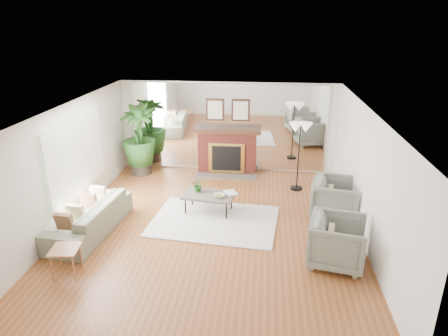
# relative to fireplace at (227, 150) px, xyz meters

# --- Properties ---
(ground) EXTENTS (7.00, 7.00, 0.00)m
(ground) POSITION_rel_fireplace_xyz_m (0.00, -3.26, -0.66)
(ground) COLOR brown
(ground) RESTS_ON ground
(wall_left) EXTENTS (0.02, 7.00, 2.50)m
(wall_left) POSITION_rel_fireplace_xyz_m (-2.99, -3.26, 0.59)
(wall_left) COLOR silver
(wall_left) RESTS_ON ground
(wall_right) EXTENTS (0.02, 7.00, 2.50)m
(wall_right) POSITION_rel_fireplace_xyz_m (2.99, -3.26, 0.59)
(wall_right) COLOR silver
(wall_right) RESTS_ON ground
(wall_back) EXTENTS (6.00, 0.02, 2.50)m
(wall_back) POSITION_rel_fireplace_xyz_m (0.00, 0.23, 0.59)
(wall_back) COLOR silver
(wall_back) RESTS_ON ground
(mirror_panel) EXTENTS (5.40, 0.04, 2.40)m
(mirror_panel) POSITION_rel_fireplace_xyz_m (0.00, 0.21, 0.59)
(mirror_panel) COLOR silver
(mirror_panel) RESTS_ON wall_back
(window_panel) EXTENTS (0.04, 2.40, 1.50)m
(window_panel) POSITION_rel_fireplace_xyz_m (-2.96, -2.86, 0.69)
(window_panel) COLOR #B2E09E
(window_panel) RESTS_ON wall_left
(fireplace) EXTENTS (1.85, 0.83, 2.05)m
(fireplace) POSITION_rel_fireplace_xyz_m (0.00, 0.00, 0.00)
(fireplace) COLOR maroon
(fireplace) RESTS_ON ground
(area_rug) EXTENTS (2.81, 2.13, 0.03)m
(area_rug) POSITION_rel_fireplace_xyz_m (0.01, -2.97, -0.65)
(area_rug) COLOR silver
(area_rug) RESTS_ON ground
(coffee_table) EXTENTS (1.21, 0.81, 0.45)m
(coffee_table) POSITION_rel_fireplace_xyz_m (-0.17, -2.54, -0.25)
(coffee_table) COLOR #5F534B
(coffee_table) RESTS_ON ground
(sofa) EXTENTS (1.08, 2.30, 0.65)m
(sofa) POSITION_rel_fireplace_xyz_m (-2.45, -3.65, -0.33)
(sofa) COLOR #6D715B
(sofa) RESTS_ON ground
(armchair_back) EXTENTS (1.17, 1.15, 0.90)m
(armchair_back) POSITION_rel_fireplace_xyz_m (2.60, -2.50, -0.21)
(armchair_back) COLOR slate
(armchair_back) RESTS_ON ground
(armchair_front) EXTENTS (1.14, 1.12, 0.88)m
(armchair_front) POSITION_rel_fireplace_xyz_m (2.36, -4.28, -0.22)
(armchair_front) COLOR slate
(armchair_front) RESTS_ON ground
(side_table) EXTENTS (0.51, 0.51, 0.52)m
(side_table) POSITION_rel_fireplace_xyz_m (-2.22, -5.11, -0.23)
(side_table) COLOR #93613B
(side_table) RESTS_ON ground
(potted_ficus) EXTENTS (0.98, 0.98, 1.96)m
(potted_ficus) POSITION_rel_fireplace_xyz_m (-2.39, -0.36, 0.39)
(potted_ficus) COLOR black
(potted_ficus) RESTS_ON ground
(floor_lamp) EXTENTS (0.57, 0.31, 1.74)m
(floor_lamp) POSITION_rel_fireplace_xyz_m (1.89, -1.01, 0.83)
(floor_lamp) COLOR black
(floor_lamp) RESTS_ON ground
(tabletop_plant) EXTENTS (0.30, 0.27, 0.32)m
(tabletop_plant) POSITION_rel_fireplace_xyz_m (-0.42, -2.42, -0.05)
(tabletop_plant) COLOR #2E5D22
(tabletop_plant) RESTS_ON coffee_table
(fruit_bowl) EXTENTS (0.27, 0.27, 0.06)m
(fruit_bowl) POSITION_rel_fireplace_xyz_m (0.08, -2.67, -0.18)
(fruit_bowl) COLOR #93613B
(fruit_bowl) RESTS_ON coffee_table
(book) EXTENTS (0.36, 0.39, 0.02)m
(book) POSITION_rel_fireplace_xyz_m (0.22, -2.50, -0.20)
(book) COLOR #93613B
(book) RESTS_ON coffee_table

